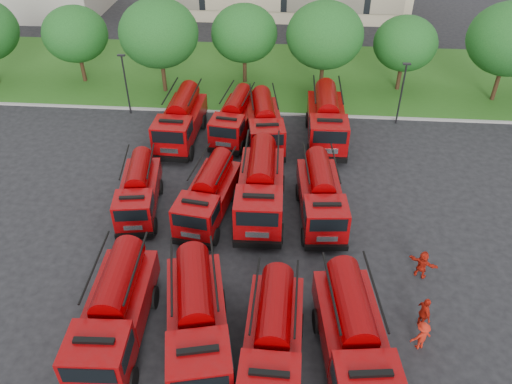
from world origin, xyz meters
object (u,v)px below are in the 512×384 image
at_px(fire_truck_11, 326,119).
at_px(firefighter_5, 419,275).
at_px(fire_truck_10, 264,123).
at_px(firefighter_4, 183,245).
at_px(fire_truck_8, 181,120).
at_px(fire_truck_1, 197,320).
at_px(fire_truck_3, 354,339).
at_px(fire_truck_6, 261,187).
at_px(firefighter_2, 420,326).
at_px(fire_truck_5, 209,195).
at_px(firefighter_3, 418,347).
at_px(fire_truck_9, 235,118).
at_px(fire_truck_4, 139,190).
at_px(fire_truck_0, 115,312).
at_px(fire_truck_7, 321,196).
at_px(fire_truck_2, 273,341).

height_order(fire_truck_11, firefighter_5, fire_truck_11).
distance_m(fire_truck_10, firefighter_4, 12.66).
bearing_deg(fire_truck_8, fire_truck_1, -74.38).
relative_size(fire_truck_3, firefighter_5, 4.64).
relative_size(fire_truck_3, fire_truck_11, 1.00).
distance_m(fire_truck_6, firefighter_2, 12.02).
bearing_deg(fire_truck_8, fire_truck_3, -56.83).
xyz_separation_m(fire_truck_1, firefighter_2, (10.56, 1.85, -1.74)).
height_order(fire_truck_1, firefighter_2, fire_truck_1).
xyz_separation_m(fire_truck_5, firefighter_3, (11.21, -8.91, -1.57)).
height_order(fire_truck_9, firefighter_3, fire_truck_9).
height_order(fire_truck_4, fire_truck_9, fire_truck_9).
relative_size(fire_truck_10, firefighter_5, 4.36).
height_order(fire_truck_0, firefighter_5, fire_truck_0).
relative_size(fire_truck_5, firefighter_3, 4.41).
bearing_deg(fire_truck_7, fire_truck_1, -125.23).
relative_size(fire_truck_6, fire_truck_10, 1.08).
height_order(fire_truck_7, firefighter_3, fire_truck_7).
bearing_deg(fire_truck_6, firefighter_5, -30.15).
xyz_separation_m(fire_truck_3, fire_truck_4, (-12.33, 10.27, -0.28)).
relative_size(firefighter_2, firefighter_4, 1.14).
bearing_deg(fire_truck_6, fire_truck_1, -103.04).
bearing_deg(fire_truck_1, firefighter_4, 94.95).
height_order(fire_truck_0, fire_truck_5, fire_truck_0).
bearing_deg(fire_truck_4, fire_truck_2, -58.32).
relative_size(fire_truck_3, fire_truck_7, 1.09).
bearing_deg(firefighter_4, fire_truck_11, -96.69).
relative_size(fire_truck_8, fire_truck_9, 1.09).
height_order(fire_truck_4, firefighter_3, fire_truck_4).
distance_m(fire_truck_9, fire_truck_11, 6.96).
xyz_separation_m(fire_truck_8, firefighter_5, (15.57, -13.15, -1.73)).
relative_size(fire_truck_4, fire_truck_6, 0.83).
height_order(firefighter_2, firefighter_3, firefighter_2).
relative_size(fire_truck_0, fire_truck_4, 1.16).
bearing_deg(fire_truck_7, fire_truck_4, 175.79).
xyz_separation_m(fire_truck_2, firefighter_3, (6.77, 1.42, -1.64)).
bearing_deg(fire_truck_10, firefighter_3, -73.30).
bearing_deg(fire_truck_9, fire_truck_0, -91.74).
height_order(fire_truck_1, firefighter_3, fire_truck_1).
bearing_deg(firefighter_5, fire_truck_9, -20.69).
xyz_separation_m(fire_truck_1, firefighter_5, (11.12, 5.28, -1.74)).
bearing_deg(firefighter_3, fire_truck_4, -51.79).
height_order(fire_truck_4, firefighter_5, fire_truck_4).
bearing_deg(fire_truck_7, fire_truck_0, -139.52).
relative_size(fire_truck_4, fire_truck_9, 0.94).
distance_m(fire_truck_5, firefighter_2, 13.96).
relative_size(fire_truck_1, fire_truck_5, 1.12).
bearing_deg(firefighter_2, firefighter_3, 152.43).
xyz_separation_m(fire_truck_1, fire_truck_4, (-5.37, 9.79, -0.28)).
distance_m(fire_truck_1, firefighter_3, 10.41).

